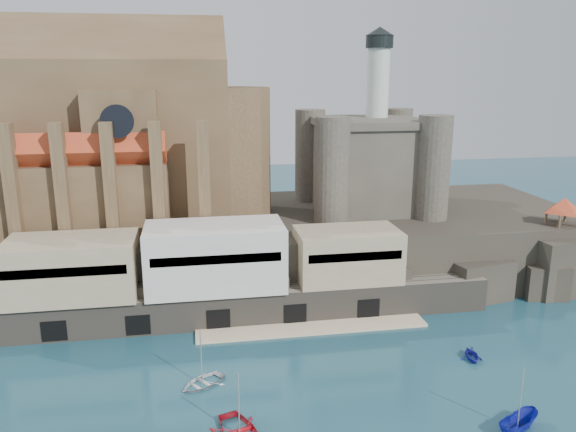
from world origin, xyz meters
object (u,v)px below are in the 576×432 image
(castle_keep, at_px, (368,159))
(pavilion, at_px, (564,207))
(church, at_px, (114,140))
(boat_2, at_px, (517,430))

(castle_keep, distance_m, pavilion, 30.50)
(pavilion, bearing_deg, castle_keep, 149.82)
(church, xyz_separation_m, pavilion, (66.13, -15.85, -9.40))
(church, xyz_separation_m, boat_2, (40.48, -47.81, -22.13))
(castle_keep, relative_size, boat_2, 5.82)
(church, bearing_deg, boat_2, -49.75)
(church, xyz_separation_m, castle_keep, (40.21, -0.78, -3.81))
(pavilion, distance_m, boat_2, 42.91)
(pavilion, height_order, boat_2, pavilion)
(church, relative_size, pavilion, 7.34)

